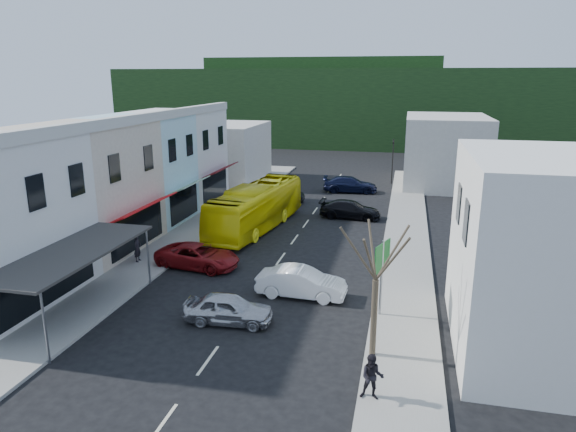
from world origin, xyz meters
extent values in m
plane|color=black|center=(0.00, 0.00, 0.00)|extent=(120.00, 120.00, 0.00)
cube|color=gray|center=(-7.50, 10.00, 0.07)|extent=(3.00, 52.00, 0.15)
cube|color=gray|center=(7.50, 10.00, 0.07)|extent=(3.00, 52.00, 0.15)
cube|color=#520D10|center=(-8.40, -5.50, 3.05)|extent=(1.30, 7.65, 0.08)
cube|color=beige|center=(-12.50, 3.00, 4.00)|extent=(7.00, 8.00, 8.00)
cube|color=#B50D10|center=(-8.40, 3.00, 3.05)|extent=(1.30, 6.80, 0.08)
cube|color=#A5CFDB|center=(-12.50, 10.00, 4.00)|extent=(7.00, 6.00, 8.00)
cube|color=#195926|center=(-8.40, 10.00, 3.05)|extent=(1.30, 5.10, 0.08)
cube|color=silver|center=(-12.50, 16.50, 4.00)|extent=(7.00, 7.00, 8.00)
cube|color=#520D10|center=(-8.40, 16.50, 3.05)|extent=(1.30, 5.95, 0.08)
cube|color=silver|center=(13.50, -4.00, 4.00)|extent=(8.00, 9.00, 8.00)
cube|color=#B7B2A8|center=(-12.00, 27.00, 3.00)|extent=(8.00, 10.00, 6.00)
cube|color=#B7B2A8|center=(11.00, 30.00, 3.50)|extent=(8.00, 12.00, 7.00)
cube|color=black|center=(0.00, 64.00, 6.00)|extent=(80.00, 24.00, 12.00)
cube|color=black|center=(-8.00, 70.00, 10.00)|extent=(40.00, 16.00, 8.00)
imported|color=#FFED12|center=(-3.28, 9.94, 1.55)|extent=(4.04, 11.83, 3.10)
imported|color=#B6B6BC|center=(-0.28, -4.75, 0.70)|extent=(4.50, 2.05, 1.40)
imported|color=white|center=(2.36, -1.16, 0.70)|extent=(4.46, 1.96, 1.40)
imported|color=maroon|center=(-4.39, 1.54, 0.70)|extent=(4.81, 2.48, 1.40)
imported|color=black|center=(3.09, 14.41, 0.70)|extent=(4.57, 2.02, 1.40)
imported|color=black|center=(-3.50, 18.37, 0.70)|extent=(4.49, 2.05, 1.40)
imported|color=black|center=(2.03, 23.87, 0.70)|extent=(4.65, 2.26, 1.40)
imported|color=black|center=(-8.11, 1.29, 1.00)|extent=(0.42, 0.61, 1.70)
imported|color=black|center=(6.47, -9.26, 1.00)|extent=(0.71, 0.45, 1.70)
camera|label=1|loc=(7.15, -24.86, 10.83)|focal=32.00mm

